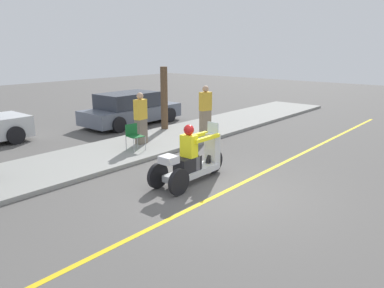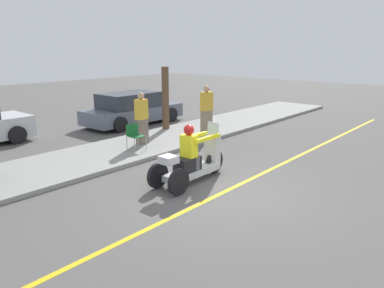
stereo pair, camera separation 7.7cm
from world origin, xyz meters
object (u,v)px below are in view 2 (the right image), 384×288
(spectator_mid_group, at_px, (207,111))
(tree_trunk, at_px, (165,98))
(folding_chair_curbside, at_px, (134,134))
(motorcycle_trike, at_px, (192,162))
(parked_car_lot_right, at_px, (132,109))
(spectator_by_tree, at_px, (142,119))

(spectator_mid_group, distance_m, tree_trunk, 1.84)
(folding_chair_curbside, height_order, tree_trunk, tree_trunk)
(motorcycle_trike, distance_m, tree_trunk, 6.01)
(spectator_mid_group, bearing_deg, folding_chair_curbside, 175.00)
(folding_chair_curbside, height_order, parked_car_lot_right, parked_car_lot_right)
(motorcycle_trike, bearing_deg, tree_trunk, 50.93)
(spectator_mid_group, bearing_deg, spectator_by_tree, 165.86)
(spectator_by_tree, bearing_deg, tree_trunk, 25.69)
(motorcycle_trike, bearing_deg, folding_chair_curbside, 75.21)
(spectator_by_tree, bearing_deg, spectator_mid_group, -14.14)
(spectator_mid_group, height_order, folding_chair_curbside, spectator_mid_group)
(folding_chair_curbside, relative_size, tree_trunk, 0.33)
(motorcycle_trike, distance_m, spectator_by_tree, 3.87)
(spectator_mid_group, bearing_deg, tree_trunk, 103.52)
(parked_car_lot_right, bearing_deg, tree_trunk, -92.24)
(spectator_by_tree, xyz_separation_m, folding_chair_curbside, (-0.67, -0.38, -0.34))
(motorcycle_trike, xyz_separation_m, folding_chair_curbside, (0.83, 3.16, 0.09))
(motorcycle_trike, height_order, spectator_mid_group, spectator_mid_group)
(spectator_mid_group, relative_size, parked_car_lot_right, 0.40)
(motorcycle_trike, bearing_deg, spectator_by_tree, 67.00)
(tree_trunk, bearing_deg, folding_chair_curbside, -153.38)
(tree_trunk, bearing_deg, parked_car_lot_right, 87.76)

